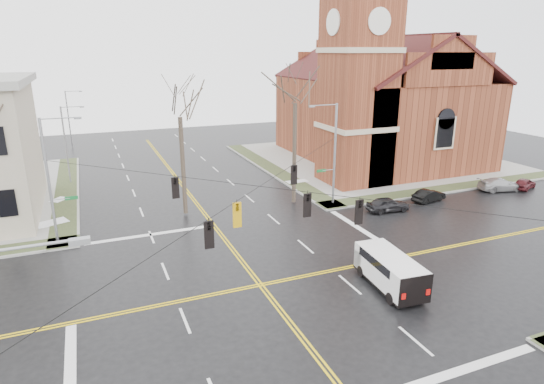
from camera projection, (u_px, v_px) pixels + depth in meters
name	position (u px, v px, depth m)	size (l,w,h in m)	color
ground	(260.00, 285.00, 27.30)	(120.00, 120.00, 0.00)	black
sidewalks	(260.00, 284.00, 27.27)	(80.00, 80.00, 0.17)	gray
road_markings	(260.00, 285.00, 27.29)	(100.00, 100.00, 0.01)	gold
church	(376.00, 93.00, 55.65)	(24.28, 27.48, 27.50)	#612B19
signal_pole_ne	(333.00, 151.00, 40.08)	(2.75, 0.22, 9.00)	gray
signal_pole_nw	(51.00, 178.00, 31.86)	(2.75, 0.22, 9.00)	gray
span_wires	(260.00, 186.00, 25.45)	(23.02, 23.02, 0.03)	black
traffic_signals	(264.00, 202.00, 25.08)	(8.21, 8.26, 1.30)	black
streetlight_north_a	(67.00, 142.00, 46.81)	(2.30, 0.20, 8.00)	gray
streetlight_north_b	(69.00, 117.00, 64.47)	(2.30, 0.20, 8.00)	gray
cargo_van	(388.00, 268.00, 26.90)	(2.49, 5.42, 2.00)	white
parked_car_a	(388.00, 204.00, 39.60)	(1.52, 3.77, 1.28)	black
parked_car_b	(429.00, 196.00, 42.20)	(1.23, 3.52, 1.16)	black
parked_car_c	(500.00, 184.00, 45.49)	(1.78, 4.39, 1.27)	#A1A1A4
parked_car_d	(524.00, 184.00, 46.04)	(1.35, 3.36, 1.14)	#4B151A
tree_nw_near	(180.00, 110.00, 36.34)	(4.00, 4.00, 12.31)	#372D23
tree_ne	(295.00, 96.00, 39.06)	(4.00, 4.00, 13.46)	#372D23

